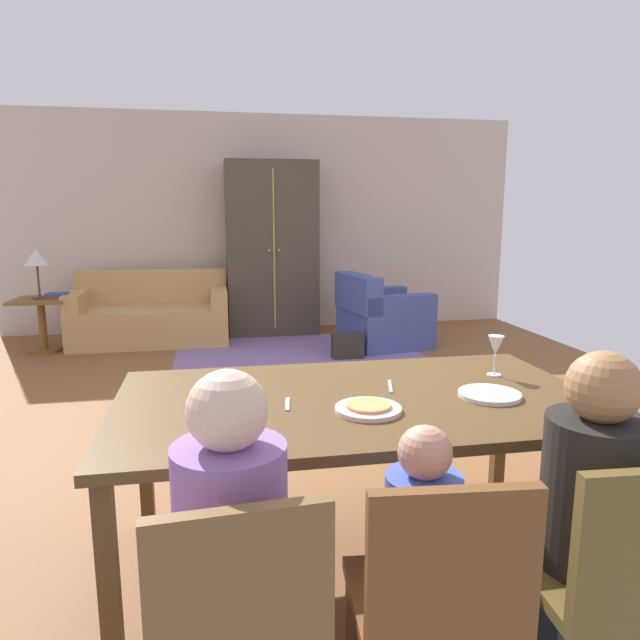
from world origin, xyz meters
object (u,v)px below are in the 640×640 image
wine_glass (496,347)px  table_lamp (36,259)px  handbag (347,346)px  dining_chair_woman (618,580)px  side_table (42,317)px  person_man (232,577)px  book_upper (57,294)px  person_child (417,582)px  plate_near_woman (490,394)px  dining_chair_man (238,629)px  person_woman (582,538)px  armoire (272,249)px  plate_near_child (368,409)px  dining_table (356,411)px  book_lower (54,297)px  couch (151,316)px  plate_near_man (225,413)px  armchair (381,318)px  dining_chair_child (437,603)px

wine_glass → table_lamp: bearing=126.5°
table_lamp → handbag: size_ratio=1.69×
dining_chair_woman → side_table: (-2.93, 5.27, -0.11)m
person_man → side_table: size_ratio=1.91×
wine_glass → handbag: 3.38m
book_upper → wine_glass: bearing=-55.1°
person_child → table_lamp: 5.67m
plate_near_woman → dining_chair_man: bearing=-142.7°
plate_near_woman → table_lamp: size_ratio=0.46×
person_man → handbag: 4.41m
plate_near_woman → dining_chair_woman: 0.85m
side_table → book_upper: book_upper is taller
person_woman → handbag: bearing=86.6°
wine_glass → table_lamp: size_ratio=0.34×
armoire → dining_chair_woman: bearing=-86.3°
person_woman → armoire: bearing=93.9°
plate_near_child → person_man: person_man is taller
dining_table → book_lower: (-2.27, 4.39, -0.10)m
person_man → couch: (-0.76, 5.35, -0.21)m
plate_near_man → handbag: bearing=69.9°
dining_chair_man → armchair: (1.80, 4.86, -0.17)m
book_upper → dining_chair_woman: bearing=-62.4°
dining_chair_man → book_upper: size_ratio=3.95×
person_child → book_upper: 5.59m
dining_table → dining_chair_woman: (0.52, -0.90, -0.21)m
wine_glass → book_upper: wine_glass is taller
wine_glass → couch: 4.90m
plate_near_man → book_upper: bearing=110.8°
plate_near_woman → handbag: bearing=86.0°
person_child → person_woman: person_woman is taller
couch → armoire: size_ratio=0.83×
person_man → person_child: person_man is taller
person_woman → side_table: bearing=120.0°
dining_chair_woman → side_table: dining_chair_woman is taller
plate_near_man → handbag: 3.87m
plate_near_child → wine_glass: (0.69, 0.36, 0.12)m
dining_chair_woman → armchair: dining_chair_woman is taller
dining_chair_man → person_man: size_ratio=0.78×
plate_near_man → dining_chair_man: (0.01, -0.78, -0.28)m
person_man → dining_chair_child: bearing=-18.4°
dining_chair_child → plate_near_woman: bearing=56.3°
plate_near_man → table_lamp: size_ratio=0.46×
plate_near_woman → dining_chair_woman: bearing=-90.4°
side_table → plate_near_man: bearing=-67.3°
plate_near_child → person_woman: bearing=-45.9°
armchair → person_woman: bearing=-99.1°
side_table → plate_near_child: bearing=-62.1°
dining_chair_woman → person_woman: 0.18m
person_woman → handbag: size_ratio=3.47×
dining_chair_child → person_woman: bearing=18.0°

